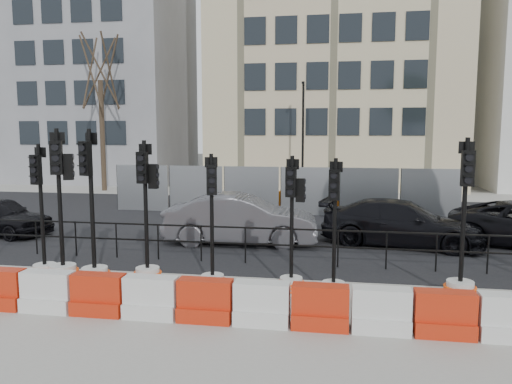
% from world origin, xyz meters
% --- Properties ---
extents(ground, '(120.00, 120.00, 0.00)m').
position_xyz_m(ground, '(0.00, 0.00, 0.00)').
color(ground, '#51514C').
rests_on(ground, ground).
extents(sidewalk_near, '(40.00, 6.00, 0.02)m').
position_xyz_m(sidewalk_near, '(0.00, -3.00, 0.01)').
color(sidewalk_near, gray).
rests_on(sidewalk_near, ground).
extents(road, '(40.00, 14.00, 0.03)m').
position_xyz_m(road, '(0.00, 7.00, 0.01)').
color(road, black).
rests_on(road, ground).
extents(sidewalk_far, '(40.00, 4.00, 0.02)m').
position_xyz_m(sidewalk_far, '(0.00, 16.00, 0.01)').
color(sidewalk_far, gray).
rests_on(sidewalk_far, ground).
extents(building_grey, '(11.00, 9.06, 14.00)m').
position_xyz_m(building_grey, '(-14.00, 21.99, 7.00)').
color(building_grey, gray).
rests_on(building_grey, ground).
extents(building_cream, '(15.00, 10.06, 18.00)m').
position_xyz_m(building_cream, '(2.00, 21.99, 9.00)').
color(building_cream, '#C4B98F').
rests_on(building_cream, ground).
extents(kerb_railing, '(18.00, 0.04, 1.00)m').
position_xyz_m(kerb_railing, '(0.00, 1.20, 0.69)').
color(kerb_railing, black).
rests_on(kerb_railing, ground).
extents(heras_fencing, '(14.33, 1.72, 2.00)m').
position_xyz_m(heras_fencing, '(0.57, 9.86, 0.65)').
color(heras_fencing, gray).
rests_on(heras_fencing, ground).
extents(lamp_post_far, '(0.12, 0.56, 6.00)m').
position_xyz_m(lamp_post_far, '(0.50, 14.98, 3.22)').
color(lamp_post_far, black).
rests_on(lamp_post_far, ground).
extents(tree_bare_far, '(2.00, 2.00, 9.00)m').
position_xyz_m(tree_bare_far, '(-11.00, 15.50, 6.65)').
color(tree_bare_far, '#473828').
rests_on(tree_bare_far, ground).
extents(barrier_row, '(13.60, 0.50, 0.80)m').
position_xyz_m(barrier_row, '(-0.00, -2.80, 0.37)').
color(barrier_row, red).
rests_on(barrier_row, ground).
extents(traffic_signal_a, '(0.63, 0.63, 3.20)m').
position_xyz_m(traffic_signal_a, '(-4.40, -0.96, 0.66)').
color(traffic_signal_a, silver).
rests_on(traffic_signal_a, ground).
extents(traffic_signal_b, '(0.70, 0.70, 3.55)m').
position_xyz_m(traffic_signal_b, '(-3.83, -1.09, 0.85)').
color(traffic_signal_b, silver).
rests_on(traffic_signal_b, ground).
extents(traffic_signal_c, '(0.70, 0.70, 3.54)m').
position_xyz_m(traffic_signal_c, '(-3.04, -1.17, 0.73)').
color(traffic_signal_c, silver).
rests_on(traffic_signal_c, ground).
extents(traffic_signal_d, '(0.65, 0.65, 3.29)m').
position_xyz_m(traffic_signal_d, '(-1.88, -0.88, 0.78)').
color(traffic_signal_d, silver).
rests_on(traffic_signal_d, ground).
extents(traffic_signal_e, '(0.59, 0.59, 3.01)m').
position_xyz_m(traffic_signal_e, '(-0.31, -1.08, 0.62)').
color(traffic_signal_e, silver).
rests_on(traffic_signal_e, ground).
extents(traffic_signal_f, '(0.59, 0.59, 2.98)m').
position_xyz_m(traffic_signal_f, '(1.42, -0.98, 0.71)').
color(traffic_signal_f, silver).
rests_on(traffic_signal_f, ground).
extents(traffic_signal_g, '(0.58, 0.58, 2.95)m').
position_xyz_m(traffic_signal_g, '(2.31, -1.15, 0.61)').
color(traffic_signal_g, silver).
rests_on(traffic_signal_g, ground).
extents(traffic_signal_h, '(0.66, 0.66, 3.37)m').
position_xyz_m(traffic_signal_h, '(4.91, -0.83, 0.70)').
color(traffic_signal_h, silver).
rests_on(traffic_signal_h, ground).
extents(car_b, '(2.29, 4.92, 1.55)m').
position_xyz_m(car_b, '(-0.57, 3.50, 0.77)').
color(car_b, '#4A4A4F').
rests_on(car_b, ground).
extents(car_c, '(3.87, 5.59, 1.40)m').
position_xyz_m(car_c, '(4.29, 4.06, 0.70)').
color(car_c, black).
rests_on(car_c, ground).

